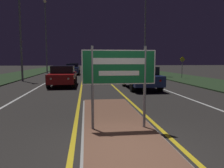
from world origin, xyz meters
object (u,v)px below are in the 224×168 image
Objects in this scene: streetlight_left_near at (20,19)px; car_receding_0 at (141,77)px; car_approaching_0 at (63,76)px; car_approaching_2 at (74,67)px; streetlight_left_far at (46,30)px; warning_sign at (182,65)px; streetlight_right_near at (145,15)px; car_approaching_1 at (73,69)px; car_receding_2 at (106,67)px; highway_sign at (119,71)px; car_receding_1 at (116,70)px; car_receding_3 at (101,65)px.

streetlight_left_near is 1.82× the size of car_receding_0.
car_approaching_0 is 0.97× the size of car_approaching_2.
warning_sign is at bearing -36.47° from streetlight_left_far.
car_approaching_1 is at bearing 157.48° from streetlight_right_near.
car_receding_0 is at bearing -34.71° from streetlight_left_near.
streetlight_right_near is at bearing -29.48° from streetlight_left_far.
car_receding_2 is at bearing 63.07° from streetlight_left_near.
car_receding_2 is 1.06× the size of car_approaching_1.
streetlight_left_near is at bearing -176.23° from warning_sign.
streetlight_left_near reaches higher than car_approaching_2.
car_approaching_1 is 1.00× the size of car_approaching_2.
car_receding_0 is 1.08× the size of car_approaching_2.
car_approaching_2 is (-0.30, 10.83, -0.02)m from car_approaching_1.
warning_sign is at bearing 49.91° from car_receding_0.
streetlight_right_near is at bearing -22.52° from car_approaching_1.
streetlight_right_near is 13.86m from car_receding_0.
highway_sign is 0.97× the size of warning_sign.
streetlight_left_near is 20.71m from car_approaching_2.
highway_sign is 20.86m from car_receding_1.
car_receding_0 is 2.13× the size of warning_sign.
streetlight_left_near is 10.91m from car_approaching_1.
streetlight_left_far reaches higher than car_receding_1.
car_receding_3 is (-3.78, 22.18, -6.38)m from streetlight_right_near.
car_receding_0 is at bearing -106.51° from streetlight_right_near.
streetlight_right_near is at bearing 73.49° from car_receding_0.
streetlight_right_near reaches higher than car_receding_2.
streetlight_right_near reaches higher than car_approaching_1.
car_receding_2 is (-0.07, 12.56, 0.02)m from car_receding_1.
streetlight_right_near is at bearing 22.57° from streetlight_left_near.
car_approaching_1 is (-0.06, 13.20, -0.00)m from car_approaching_0.
streetlight_left_far is 2.48× the size of car_receding_1.
highway_sign is 16.82m from streetlight_left_near.
car_receding_3 is at bearing 59.07° from streetlight_left_far.
highway_sign is at bearing -66.43° from streetlight_left_near.
highway_sign reaches higher than car_receding_2.
streetlight_left_far reaches higher than car_receding_3.
car_receding_0 is 9.81m from warning_sign.
highway_sign is at bearing -93.35° from car_receding_3.
car_approaching_0 is (-5.29, 2.25, -0.02)m from car_receding_0.
car_approaching_0 is 1.91× the size of warning_sign.
car_approaching_1 is at bearing -42.15° from streetlight_left_far.
car_receding_3 is at bearing 74.74° from car_approaching_1.
car_approaching_2 is 22.28m from warning_sign.
car_approaching_0 is (3.97, -16.75, -5.53)m from streetlight_left_far.
car_approaching_1 is (-5.27, -9.22, 0.01)m from car_receding_2.
car_receding_3 is at bearing 99.68° from streetlight_right_near.
warning_sign is at bearing -57.56° from car_approaching_2.
streetlight_left_far is 2.42× the size of car_approaching_2.
car_receding_2 is at bearing 85.34° from highway_sign.
car_receding_1 is at bearing -36.63° from streetlight_left_far.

